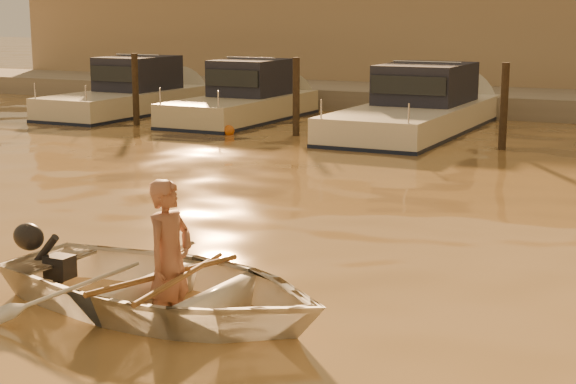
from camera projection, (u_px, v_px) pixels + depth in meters
The scene contains 16 objects.
ground_plane at pixel (186, 354), 8.22m from camera, with size 160.00×160.00×0.00m, color olive.
dinghy at pixel (163, 286), 9.32m from camera, with size 2.76×3.87×0.80m, color silver.
person at pixel (170, 261), 9.21m from camera, with size 0.63×0.42×1.74m, color #9E654F.
outboard_motor at pixel (58, 266), 10.05m from camera, with size 0.90×0.40×0.70m, color black, non-canonical shape.
oar_port at pixel (182, 277), 9.17m from camera, with size 0.06×0.06×2.10m, color brown.
oar_starboard at pixel (166, 274), 9.26m from camera, with size 0.06×0.06×2.10m, color brown.
moored_boat_0 at pixel (126, 94), 27.54m from camera, with size 2.28×7.23×1.75m, color beige, non-canonical shape.
moored_boat_1 at pixel (241, 99), 25.76m from camera, with size 2.26×6.72×1.75m, color beige, non-canonical shape.
moored_boat_2 at pixel (416, 108), 23.45m from camera, with size 2.66×8.79×1.75m, color white, non-canonical shape.
piling_0 at pixel (136, 93), 24.71m from camera, with size 0.18×0.18×2.20m, color #2D2319.
piling_1 at pixel (296, 101), 22.55m from camera, with size 0.18×0.18×2.20m, color #2D2319.
piling_2 at pixel (504, 111), 20.25m from camera, with size 0.18×0.18×2.20m, color #2D2319.
fender_a at pixel (87, 120), 25.24m from camera, with size 0.30×0.30×0.30m, color silver.
fender_b at pixel (229, 131), 22.89m from camera, with size 0.30×0.30×0.30m, color #CA6117.
fender_c at pixel (373, 146), 20.32m from camera, with size 0.30×0.30×0.30m, color silver.
quay at pixel (566, 111), 27.09m from camera, with size 52.00×4.00×1.00m, color gray.
Camera 1 is at (4.27, -6.53, 3.13)m, focal length 55.00 mm.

